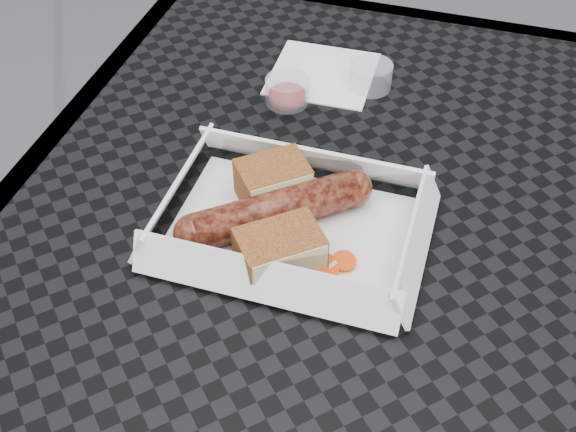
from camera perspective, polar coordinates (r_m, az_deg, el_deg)
The scene contains 9 objects.
patio_table at distance 0.76m, azimuth 8.30°, elevation -4.10°, with size 0.80×0.80×0.74m.
food_tray at distance 0.68m, azimuth 0.25°, elevation -1.08°, with size 0.22×0.15×0.00m, color white.
bratwurst at distance 0.67m, azimuth -0.97°, elevation 0.47°, with size 0.16×0.14×0.04m.
bread_near at distance 0.70m, azimuth -1.19°, elevation 2.73°, with size 0.07×0.05×0.04m, color brown.
bread_far at distance 0.64m, azimuth -0.65°, elevation -2.71°, with size 0.07×0.05×0.04m, color brown.
veg_garnish at distance 0.65m, azimuth 3.32°, elevation -4.34°, with size 0.03×0.03×0.00m.
napkin at distance 0.88m, azimuth 2.75°, elevation 11.17°, with size 0.12×0.12×0.00m, color white.
condiment_cup_sauce at distance 0.83m, azimuth -0.07°, elevation 9.87°, with size 0.05×0.05×0.03m, color maroon.
condiment_cup_empty at distance 0.86m, azimuth 6.55°, elevation 10.94°, with size 0.05×0.05×0.03m, color silver.
Camera 1 is at (0.04, -0.50, 1.24)m, focal length 45.00 mm.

